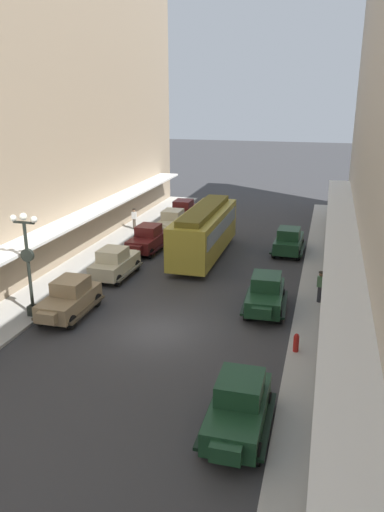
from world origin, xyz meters
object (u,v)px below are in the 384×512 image
at_px(parked_car_3, 147,238).
at_px(pedestrian_0, 320,286).
at_px(lamp_post_with_clock, 28,260).
at_px(pedestrian_2, 134,219).
at_px(parked_car_2, 184,210).
at_px(parked_car_5, 289,240).
at_px(parked_car_0, 239,405).
at_px(parked_car_7, 70,297).
at_px(fire_hydrant, 296,342).
at_px(parked_car_1, 266,293).
at_px(parked_car_4, 115,262).
at_px(parked_car_6, 172,222).
at_px(pedestrian_1, 329,328).
at_px(streetcar, 204,230).

distance_m(parked_car_3, pedestrian_0, 13.49).
height_order(lamp_post_with_clock, pedestrian_2, lamp_post_with_clock).
distance_m(parked_car_2, parked_car_5, 11.99).
xyz_separation_m(parked_car_0, parked_car_7, (-9.70, 6.65, 0.00)).
height_order(parked_car_3, parked_car_7, same).
xyz_separation_m(parked_car_0, fire_hydrant, (1.46, 5.58, -0.38)).
relative_size(parked_car_1, parked_car_4, 1.01).
xyz_separation_m(parked_car_6, fire_hydrant, (10.90, -17.07, -0.38)).
bearing_deg(parked_car_1, parked_car_7, -161.24).
distance_m(parked_car_0, lamp_post_with_clock, 12.89).
bearing_deg(lamp_post_with_clock, parked_car_4, 76.53).
xyz_separation_m(parked_car_5, fire_hydrant, (1.53, -14.21, -0.38)).
relative_size(parked_car_7, lamp_post_with_clock, 0.83).
height_order(parked_car_1, lamp_post_with_clock, lamp_post_with_clock).
xyz_separation_m(parked_car_6, parked_car_7, (-0.26, -16.00, 0.00)).
relative_size(parked_car_4, fire_hydrant, 5.23).
bearing_deg(parked_car_1, pedestrian_0, 28.81).
height_order(fire_hydrant, pedestrian_0, pedestrian_0).
height_order(parked_car_6, lamp_post_with_clock, lamp_post_with_clock).
distance_m(parked_car_4, parked_car_7, 5.63).
relative_size(parked_car_2, pedestrian_1, 2.55).
height_order(parked_car_3, streetcar, streetcar).
relative_size(parked_car_7, pedestrian_0, 2.55).
bearing_deg(parked_car_3, parked_car_0, -61.34).
bearing_deg(pedestrian_2, parked_car_2, 56.80).
bearing_deg(fire_hydrant, parked_car_3, 132.64).
relative_size(parked_car_1, parked_car_3, 1.00).
relative_size(parked_car_0, streetcar, 0.44).
distance_m(parked_car_6, parked_car_7, 16.00).
bearing_deg(streetcar, parked_car_0, -72.46).
bearing_deg(pedestrian_0, parked_car_1, -151.19).
distance_m(pedestrian_0, pedestrian_1, 4.89).
bearing_deg(parked_car_5, pedestrian_2, 167.62).
relative_size(lamp_post_with_clock, pedestrian_0, 3.09).
bearing_deg(parked_car_6, parked_car_4, -91.75).
xyz_separation_m(parked_car_2, parked_car_4, (-0.06, -14.67, 0.00)).
xyz_separation_m(fire_hydrant, pedestrian_1, (1.30, 0.82, 0.45)).
height_order(parked_car_4, lamp_post_with_clock, lamp_post_with_clock).
xyz_separation_m(parked_car_2, streetcar, (4.19, -9.52, 0.96)).
xyz_separation_m(parked_car_7, lamp_post_with_clock, (-1.59, -0.79, 2.04)).
relative_size(lamp_post_with_clock, pedestrian_2, 3.09).
distance_m(parked_car_1, pedestrian_0, 3.02).
bearing_deg(parked_car_2, pedestrian_0, -52.68).
distance_m(streetcar, fire_hydrant, 13.80).
height_order(parked_car_5, pedestrian_1, parked_car_5).
xyz_separation_m(parked_car_0, pedestrian_2, (-12.58, 22.54, 0.07)).
relative_size(streetcar, pedestrian_1, 5.75).
bearing_deg(parked_car_7, pedestrian_1, -1.13).
bearing_deg(pedestrian_0, pedestrian_1, -84.08).
distance_m(parked_car_1, streetcar, 9.22).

